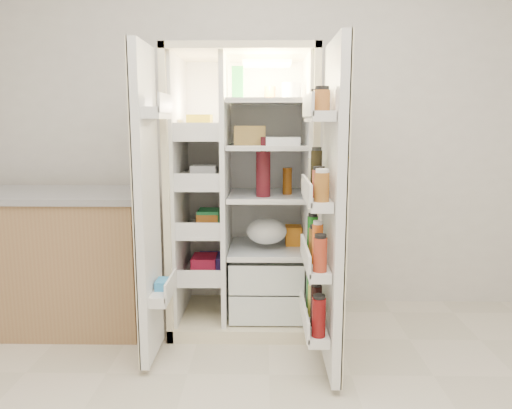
{
  "coord_description": "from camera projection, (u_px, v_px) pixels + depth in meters",
  "views": [
    {
      "loc": [
        -0.03,
        -1.55,
        1.35
      ],
      "look_at": [
        -0.08,
        1.25,
        0.88
      ],
      "focal_mm": 34.0,
      "sensor_mm": 36.0,
      "label": 1
    }
  ],
  "objects": [
    {
      "name": "fridge_door",
      "position": [
        329.0,
        214.0,
        2.54
      ],
      "size": [
        0.17,
        0.58,
        1.72
      ],
      "color": "white",
      "rests_on": "floor"
    },
    {
      "name": "freezer_door",
      "position": [
        148.0,
        208.0,
        2.65
      ],
      "size": [
        0.15,
        0.4,
        1.72
      ],
      "color": "white",
      "rests_on": "floor"
    },
    {
      "name": "kitchen_counter",
      "position": [
        55.0,
        259.0,
        3.22
      ],
      "size": [
        1.25,
        0.67,
        0.91
      ],
      "color": "olive",
      "rests_on": "floor"
    },
    {
      "name": "refrigerator",
      "position": [
        246.0,
        214.0,
        3.26
      ],
      "size": [
        0.92,
        0.7,
        1.8
      ],
      "color": "beige",
      "rests_on": "floor"
    },
    {
      "name": "wall_back",
      "position": [
        268.0,
        122.0,
        3.5
      ],
      "size": [
        4.0,
        0.02,
        2.7
      ],
      "primitive_type": "cube",
      "color": "silver",
      "rests_on": "floor"
    }
  ]
}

